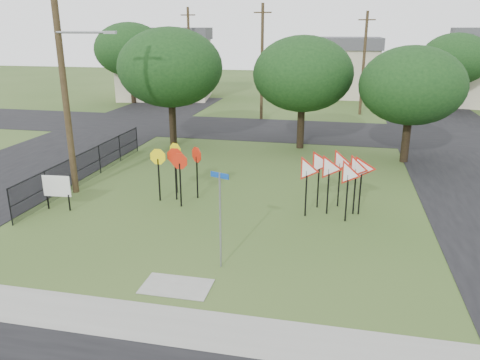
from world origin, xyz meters
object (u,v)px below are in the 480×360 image
street_name_sign (220,214)px  stop_sign_cluster (177,161)px  yield_sign_cluster (337,170)px  info_board (57,187)px

street_name_sign → stop_sign_cluster: 6.43m
yield_sign_cluster → info_board: yield_sign_cluster is taller
street_name_sign → stop_sign_cluster: (-3.33, 5.50, -0.03)m
yield_sign_cluster → info_board: bearing=-169.7°
street_name_sign → stop_sign_cluster: bearing=121.2°
street_name_sign → yield_sign_cluster: 6.32m
stop_sign_cluster → info_board: stop_sign_cluster is taller
street_name_sign → info_board: street_name_sign is taller
stop_sign_cluster → street_name_sign: bearing=-58.8°
yield_sign_cluster → info_board: size_ratio=2.12×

